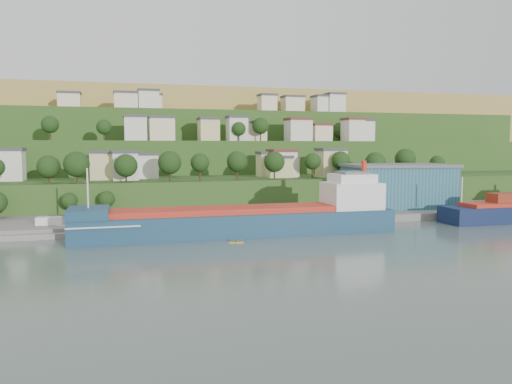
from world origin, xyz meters
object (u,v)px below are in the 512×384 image
object	(u,v)px
warehouse	(398,185)
kayak_orange	(171,241)
caravan	(49,223)
cargo_ship_near	(249,222)

from	to	relation	value
warehouse	kayak_orange	xyz separation A→B (m)	(-70.52, -27.73, -8.18)
caravan	kayak_orange	distance (m)	31.96
cargo_ship_near	caravan	world-z (taller)	cargo_ship_near
cargo_ship_near	caravan	xyz separation A→B (m)	(-44.13, 13.95, -0.47)
warehouse	caravan	xyz separation A→B (m)	(-96.56, -9.35, -5.91)
kayak_orange	warehouse	bearing A→B (deg)	27.84
cargo_ship_near	caravan	bearing A→B (deg)	162.97
caravan	kayak_orange	xyz separation A→B (m)	(26.05, -18.39, -2.27)
caravan	kayak_orange	size ratio (longest dim) A/B	1.65
cargo_ship_near	warehouse	distance (m)	57.63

